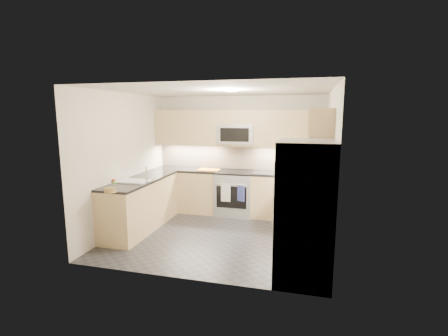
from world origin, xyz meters
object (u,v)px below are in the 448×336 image
microwave (236,134)px  refrigerator (304,211)px  gas_range (235,193)px  fruit_basket (111,190)px  utensil_bowl (298,170)px  cutting_board (209,170)px

microwave → refrigerator: microwave is taller
gas_range → fruit_basket: 2.77m
refrigerator → fruit_basket: bearing=177.9°
refrigerator → utensil_bowl: (-0.15, 2.31, 0.13)m
microwave → refrigerator: size_ratio=0.42×
utensil_bowl → fruit_basket: 3.50m
refrigerator → cutting_board: 3.11m
fruit_basket → refrigerator: bearing=-2.1°
microwave → refrigerator: (1.45, -2.55, -0.80)m
utensil_bowl → gas_range: bearing=174.8°
fruit_basket → cutting_board: bearing=69.0°
gas_range → fruit_basket: (-1.43, -2.32, 0.52)m
microwave → fruit_basket: 2.92m
refrigerator → fruit_basket: size_ratio=9.57×
refrigerator → fruit_basket: refrigerator is taller
cutting_board → gas_range: bearing=5.1°
gas_range → utensil_bowl: bearing=-5.2°
fruit_basket → microwave: bearing=59.7°
gas_range → microwave: bearing=90.0°
gas_range → utensil_bowl: utensil_bowl is taller
microwave → refrigerator: 3.04m
microwave → fruit_basket: size_ratio=4.04×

